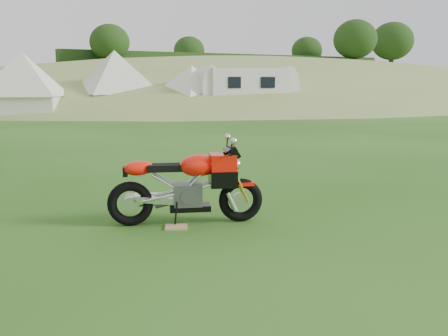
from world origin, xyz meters
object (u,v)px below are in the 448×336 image
plywood_board (176,227)px  caravan (246,91)px  sport_motorcycle (186,180)px  tent_left (24,87)px  tent_mid (115,85)px  tent_right (192,89)px

plywood_board → caravan: 20.12m
caravan → sport_motorcycle: bearing=-110.9°
tent_left → caravan: 10.75m
plywood_board → caravan: caravan is taller
sport_motorcycle → tent_mid: bearing=96.3°
sport_motorcycle → tent_right: tent_right is taller
tent_left → tent_right: tent_left is taller
tent_right → caravan: size_ratio=0.58×
plywood_board → tent_mid: 21.28m
sport_motorcycle → tent_left: bearing=108.6°
plywood_board → tent_mid: (5.45, 20.51, 1.48)m
tent_left → plywood_board: bearing=-69.4°
tent_mid → caravan: size_ratio=0.68×
sport_motorcycle → caravan: size_ratio=0.36×
sport_motorcycle → tent_mid: size_ratio=0.53×
plywood_board → tent_right: tent_right is taller
sport_motorcycle → tent_mid: 21.08m
plywood_board → tent_right: bearing=64.3°
tent_mid → plywood_board: bearing=-109.1°
plywood_board → tent_left: 20.11m
caravan → tent_right: bearing=162.5°
tent_right → sport_motorcycle: bearing=-133.3°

